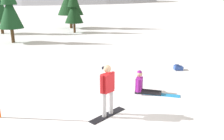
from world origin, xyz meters
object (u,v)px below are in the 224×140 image
snowboarder_foreground (107,89)px  snowboarder_midground (143,85)px  backpack_blue (178,68)px  pine_tree_young (74,8)px  pine_tree_slender (9,6)px

snowboarder_foreground → snowboarder_midground: snowboarder_foreground is taller
backpack_blue → snowboarder_midground: bearing=-153.5°
snowboarder_midground → pine_tree_young: (3.44, 17.45, 2.25)m
backpack_blue → snowboarder_foreground: bearing=-153.9°
pine_tree_slender → backpack_blue: bearing=-62.3°
snowboarder_foreground → snowboarder_midground: (2.17, 1.03, -0.59)m
pine_tree_young → pine_tree_slender: (-6.58, -3.02, 0.40)m
snowboarder_foreground → pine_tree_young: 19.38m
pine_tree_young → snowboarder_foreground: bearing=-106.9°
backpack_blue → pine_tree_young: bearing=90.3°
snowboarder_midground → snowboarder_foreground: bearing=-154.6°
snowboarder_foreground → backpack_blue: (5.69, 2.78, -0.78)m
snowboarder_foreground → pine_tree_young: size_ratio=0.37×
backpack_blue → pine_tree_young: size_ratio=0.12×
snowboarder_midground → pine_tree_slender: (-3.14, 14.43, 2.65)m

